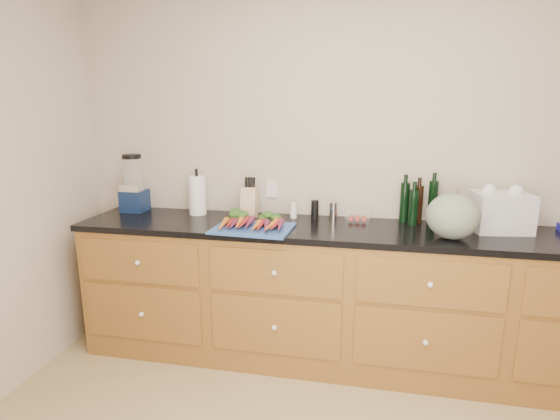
% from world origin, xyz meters
% --- Properties ---
extents(wall_back, '(4.10, 0.05, 2.60)m').
position_xyz_m(wall_back, '(0.00, 1.62, 1.30)').
color(wall_back, beige).
rests_on(wall_back, ground).
extents(cabinets, '(3.60, 0.64, 0.90)m').
position_xyz_m(cabinets, '(0.00, 1.30, 0.45)').
color(cabinets, brown).
rests_on(cabinets, ground).
extents(countertop, '(3.64, 0.62, 0.04)m').
position_xyz_m(countertop, '(0.00, 1.30, 0.92)').
color(countertop, black).
rests_on(countertop, cabinets).
extents(cutting_board, '(0.51, 0.40, 0.01)m').
position_xyz_m(cutting_board, '(-0.62, 1.14, 0.95)').
color(cutting_board, '#2C55A3').
rests_on(cutting_board, countertop).
extents(carrots, '(0.42, 0.31, 0.06)m').
position_xyz_m(carrots, '(-0.62, 1.18, 0.98)').
color(carrots, orange).
rests_on(carrots, cutting_board).
extents(squash, '(0.30, 0.30, 0.27)m').
position_xyz_m(squash, '(0.57, 1.18, 1.08)').
color(squash, '#5F6E5C').
rests_on(squash, countertop).
extents(blender_appliance, '(0.17, 0.17, 0.42)m').
position_xyz_m(blender_appliance, '(-1.62, 1.46, 1.13)').
color(blender_appliance, '#0F2048').
rests_on(blender_appliance, countertop).
extents(paper_towel, '(0.12, 0.12, 0.28)m').
position_xyz_m(paper_towel, '(-1.12, 1.46, 1.08)').
color(paper_towel, white).
rests_on(paper_towel, countertop).
extents(knife_block, '(0.11, 0.11, 0.21)m').
position_xyz_m(knife_block, '(-0.73, 1.44, 1.05)').
color(knife_block, tan).
rests_on(knife_block, countertop).
extents(grinder_salt, '(0.05, 0.05, 0.11)m').
position_xyz_m(grinder_salt, '(-0.42, 1.48, 0.99)').
color(grinder_salt, white).
rests_on(grinder_salt, countertop).
extents(grinder_pepper, '(0.05, 0.05, 0.13)m').
position_xyz_m(grinder_pepper, '(-0.27, 1.48, 1.01)').
color(grinder_pepper, black).
rests_on(grinder_pepper, countertop).
extents(canister_chrome, '(0.05, 0.05, 0.12)m').
position_xyz_m(canister_chrome, '(-0.14, 1.48, 1.00)').
color(canister_chrome, silver).
rests_on(canister_chrome, countertop).
extents(tomato_box, '(0.16, 0.13, 0.08)m').
position_xyz_m(tomato_box, '(0.02, 1.47, 0.98)').
color(tomato_box, white).
rests_on(tomato_box, countertop).
extents(bottles, '(0.24, 0.12, 0.29)m').
position_xyz_m(bottles, '(0.41, 1.51, 1.07)').
color(bottles, black).
rests_on(bottles, countertop).
extents(grocery_bag, '(0.36, 0.31, 0.24)m').
position_xyz_m(grocery_bag, '(0.89, 1.42, 1.06)').
color(grocery_bag, white).
rests_on(grocery_bag, countertop).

